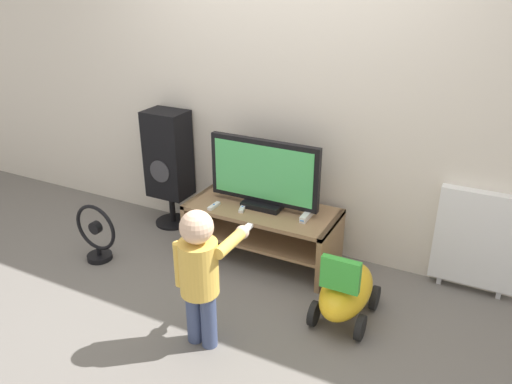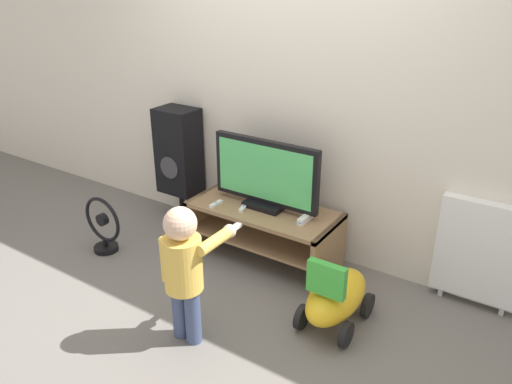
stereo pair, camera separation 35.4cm
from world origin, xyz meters
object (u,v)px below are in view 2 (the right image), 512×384
Objects in this scene: radiator at (481,252)px; ride_on_toy at (336,297)px; floor_fan at (103,227)px; game_console at (305,218)px; remote_primary at (216,204)px; speaker_tower at (179,154)px; television at (266,175)px; remote_secondary at (243,207)px; child at (185,264)px.

ride_on_toy is at bearing -135.09° from radiator.
game_console is at bearing 21.61° from floor_fan.
remote_primary is 0.13× the size of speaker_tower.
television is 1.52m from radiator.
radiator is at bearing 13.31° from remote_primary.
ride_on_toy is 0.98m from radiator.
television reaches higher than ride_on_toy.
radiator is (1.58, 0.36, -0.04)m from remote_secondary.
television is 1.15× the size of radiator.
floor_fan is (-1.22, 0.42, -0.31)m from child.
child is at bearing -19.09° from floor_fan.
radiator is (1.47, 0.24, -0.28)m from television.
child reaches higher than floor_fan.
speaker_tower reaches higher than game_console.
ride_on_toy is (1.11, -0.25, -0.24)m from remote_primary.
ride_on_toy is at bearing 5.57° from floor_fan.
speaker_tower is 1.66× the size of ride_on_toy.
floor_fan is at bearing -153.02° from remote_secondary.
radiator reaches higher than ride_on_toy.
speaker_tower is at bearing -177.45° from radiator.
child is 1.87m from radiator.
television is 0.85× the size of speaker_tower.
remote_secondary is (0.21, 0.07, 0.00)m from remote_primary.
television is 0.29m from remote_secondary.
ride_on_toy is at bearing -18.01° from speaker_tower.
television is at bearing 29.32° from floor_fan.
remote_secondary is at bearing 160.81° from ride_on_toy.
remote_primary is 0.22× the size of ride_on_toy.
game_console is at bearing 9.23° from remote_secondary.
ride_on_toy is (0.43, -0.39, -0.25)m from game_console.
speaker_tower reaches higher than child.
floor_fan is 0.62× the size of radiator.
remote_primary is 0.92m from floor_fan.
remote_secondary is 0.99m from ride_on_toy.
ride_on_toy is 0.82× the size of radiator.
remote_primary is (-0.68, -0.14, -0.01)m from game_console.
remote_primary is (-0.32, -0.18, -0.24)m from television.
ride_on_toy is (0.79, -0.43, -0.48)m from television.
remote_secondary is 1.13m from floor_fan.
speaker_tower is at bearing 161.99° from ride_on_toy.
radiator is at bearing 12.75° from remote_secondary.
child reaches higher than radiator.
ride_on_toy reaches higher than game_console.
speaker_tower is at bearing 172.45° from game_console.
child is at bearing -136.55° from radiator.
floor_fan reaches higher than remote_secondary.
speaker_tower is 1.88m from ride_on_toy.
child is 0.87× the size of speaker_tower.
child reaches higher than remote_secondary.
remote_secondary is at bearing -170.77° from game_console.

